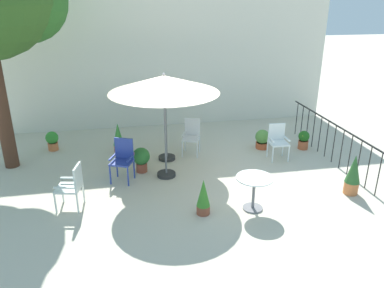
% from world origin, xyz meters
% --- Properties ---
extents(ground_plane, '(60.00, 60.00, 0.00)m').
position_xyz_m(ground_plane, '(0.00, 0.00, 0.00)').
color(ground_plane, beige).
extents(villa_facade, '(10.47, 0.30, 4.16)m').
position_xyz_m(villa_facade, '(0.00, 4.12, 2.08)').
color(villa_facade, silver).
rests_on(villa_facade, ground).
extents(terrace_railing, '(0.03, 5.00, 1.01)m').
position_xyz_m(terrace_railing, '(3.67, -0.00, 0.68)').
color(terrace_railing, black).
rests_on(terrace_railing, ground).
extents(patio_umbrella_0, '(2.34, 2.34, 2.19)m').
position_xyz_m(patio_umbrella_0, '(-0.48, 1.16, 1.97)').
color(patio_umbrella_0, '#2D2D2D').
rests_on(patio_umbrella_0, ground).
extents(patio_umbrella_1, '(2.45, 2.45, 2.47)m').
position_xyz_m(patio_umbrella_1, '(-0.62, 0.18, 2.21)').
color(patio_umbrella_1, '#2D2D2D').
rests_on(patio_umbrella_1, ground).
extents(cafe_table_0, '(0.73, 0.73, 0.71)m').
position_xyz_m(cafe_table_0, '(0.90, -1.63, 0.49)').
color(cafe_table_0, white).
rests_on(cafe_table_0, ground).
extents(patio_chair_0, '(0.55, 0.55, 0.93)m').
position_xyz_m(patio_chair_0, '(-2.63, -0.89, 0.53)').
color(patio_chair_0, silver).
rests_on(patio_chair_0, ground).
extents(patio_chair_1, '(0.48, 0.45, 0.93)m').
position_xyz_m(patio_chair_1, '(2.37, 0.68, 0.53)').
color(patio_chair_1, white).
rests_on(patio_chair_1, ground).
extents(patio_chair_2, '(0.57, 0.59, 0.96)m').
position_xyz_m(patio_chair_2, '(0.23, 1.44, 0.54)').
color(patio_chair_2, silver).
rests_on(patio_chair_2, ground).
extents(patio_chair_3, '(0.59, 0.58, 0.99)m').
position_xyz_m(patio_chair_3, '(-1.61, 0.18, 0.57)').
color(patio_chair_3, '#2B3F99').
rests_on(patio_chair_3, ground).
extents(potted_plant_0, '(0.32, 0.32, 0.91)m').
position_xyz_m(potted_plant_0, '(3.20, -1.42, 0.46)').
color(potted_plant_0, '#CB7441').
rests_on(potted_plant_0, ground).
extents(potted_plant_1, '(0.30, 0.30, 0.53)m').
position_xyz_m(potted_plant_1, '(3.36, 1.16, 0.28)').
color(potted_plant_1, '#B05735').
rests_on(potted_plant_1, ground).
extents(potted_plant_2, '(0.29, 0.29, 0.81)m').
position_xyz_m(potted_plant_2, '(-1.71, 1.96, 0.41)').
color(potted_plant_2, '#AF543F').
rests_on(potted_plant_2, ground).
extents(potted_plant_3, '(0.34, 0.34, 0.54)m').
position_xyz_m(potted_plant_3, '(-3.50, 2.38, 0.29)').
color(potted_plant_3, '#C86C3C').
rests_on(potted_plant_3, ground).
extents(potted_plant_4, '(0.27, 0.27, 0.75)m').
position_xyz_m(potted_plant_4, '(-0.12, -1.61, 0.37)').
color(potted_plant_4, brown).
rests_on(potted_plant_4, ground).
extents(potted_plant_5, '(0.40, 0.40, 0.54)m').
position_xyz_m(potted_plant_5, '(2.24, 1.42, 0.28)').
color(potted_plant_5, '#AF4E2B').
rests_on(potted_plant_5, ground).
extents(potted_plant_6, '(0.43, 0.43, 0.62)m').
position_xyz_m(potted_plant_6, '(-1.18, 0.54, 0.36)').
color(potted_plant_6, brown).
rests_on(potted_plant_6, ground).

